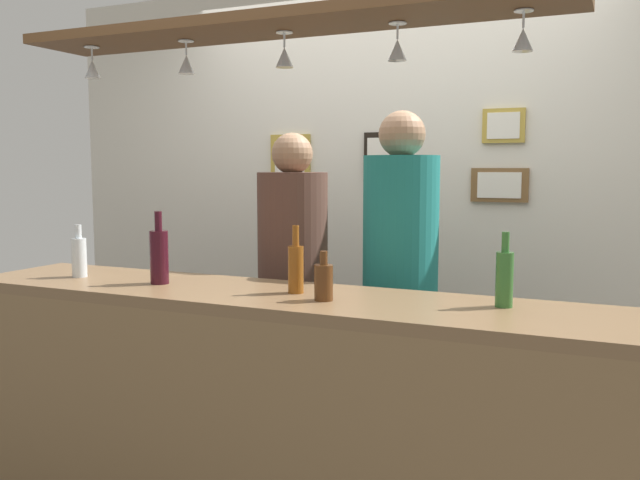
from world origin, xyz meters
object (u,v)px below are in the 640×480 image
at_px(bottle_beer_brown_stubby, 324,281).
at_px(picture_frame_lower_pair, 499,185).
at_px(person_right_teal_shirt, 400,267).
at_px(bottle_beer_green_import, 504,277).
at_px(bottle_wine_dark_red, 159,255).
at_px(picture_frame_upper_small, 504,126).
at_px(picture_frame_crest, 379,155).
at_px(bottle_soda_clear, 79,256).
at_px(bottle_beer_amber_tall, 296,267).
at_px(person_middle_brown_shirt, 293,271).
at_px(picture_frame_caricature, 290,163).

height_order(bottle_beer_brown_stubby, picture_frame_lower_pair, picture_frame_lower_pair).
distance_m(person_right_teal_shirt, bottle_beer_green_import, 0.78).
bearing_deg(bottle_wine_dark_red, bottle_beer_green_import, 4.49).
distance_m(bottle_beer_brown_stubby, picture_frame_lower_pair, 1.55).
distance_m(bottle_beer_green_import, picture_frame_upper_small, 1.46).
relative_size(bottle_beer_green_import, picture_frame_crest, 1.00).
bearing_deg(bottle_beer_green_import, bottle_wine_dark_red, -175.51).
xyz_separation_m(bottle_wine_dark_red, bottle_beer_brown_stubby, (0.76, -0.04, -0.05)).
bearing_deg(bottle_wine_dark_red, bottle_soda_clear, -179.23).
bearing_deg(bottle_wine_dark_red, person_right_teal_shirt, 38.74).
xyz_separation_m(bottle_beer_amber_tall, bottle_soda_clear, (-1.03, -0.05, -0.01)).
height_order(person_right_teal_shirt, bottle_wine_dark_red, person_right_teal_shirt).
xyz_separation_m(person_middle_brown_shirt, bottle_beer_brown_stubby, (0.48, -0.71, 0.10)).
height_order(picture_frame_lower_pair, picture_frame_crest, picture_frame_crest).
height_order(bottle_soda_clear, bottle_beer_green_import, bottle_beer_green_import).
bearing_deg(picture_frame_crest, bottle_beer_amber_tall, -83.89).
relative_size(person_right_teal_shirt, picture_frame_lower_pair, 5.90).
bearing_deg(person_middle_brown_shirt, bottle_soda_clear, -136.67).
xyz_separation_m(person_right_teal_shirt, picture_frame_caricature, (-0.94, 0.76, 0.47)).
relative_size(picture_frame_lower_pair, picture_frame_crest, 1.15).
distance_m(person_middle_brown_shirt, person_right_teal_shirt, 0.55).
relative_size(picture_frame_caricature, picture_frame_upper_small, 1.55).
relative_size(bottle_wine_dark_red, bottle_beer_brown_stubby, 1.67).
bearing_deg(bottle_beer_green_import, bottle_beer_brown_stubby, -166.01).
relative_size(bottle_soda_clear, bottle_beer_brown_stubby, 1.28).
bearing_deg(picture_frame_caricature, picture_frame_crest, 0.00).
height_order(bottle_soda_clear, bottle_beer_brown_stubby, bottle_soda_clear).
bearing_deg(picture_frame_upper_small, person_right_teal_shirt, -112.78).
relative_size(picture_frame_crest, picture_frame_upper_small, 1.18).
relative_size(bottle_beer_amber_tall, bottle_beer_green_import, 1.00).
bearing_deg(picture_frame_upper_small, picture_frame_caricature, 180.00).
distance_m(person_right_teal_shirt, bottle_beer_amber_tall, 0.66).
bearing_deg(picture_frame_crest, bottle_beer_green_import, -55.16).
bearing_deg(bottle_beer_amber_tall, bottle_soda_clear, -177.15).
distance_m(picture_frame_lower_pair, picture_frame_caricature, 1.25).
bearing_deg(person_middle_brown_shirt, picture_frame_crest, 77.05).
relative_size(bottle_wine_dark_red, bottle_beer_green_import, 1.15).
xyz_separation_m(picture_frame_caricature, picture_frame_upper_small, (1.26, 0.00, 0.19)).
distance_m(bottle_soda_clear, picture_frame_crest, 1.74).
height_order(bottle_beer_amber_tall, bottle_wine_dark_red, bottle_wine_dark_red).
bearing_deg(picture_frame_crest, person_middle_brown_shirt, -102.95).
relative_size(bottle_beer_green_import, picture_frame_lower_pair, 0.87).
bearing_deg(picture_frame_crest, person_right_teal_shirt, -64.04).
relative_size(bottle_soda_clear, picture_frame_lower_pair, 0.77).
relative_size(bottle_soda_clear, picture_frame_crest, 0.88).
xyz_separation_m(person_middle_brown_shirt, person_right_teal_shirt, (0.54, 0.00, 0.06)).
relative_size(bottle_beer_amber_tall, picture_frame_upper_small, 1.18).
xyz_separation_m(bottle_soda_clear, picture_frame_crest, (0.88, 1.43, 0.45)).
bearing_deg(bottle_beer_amber_tall, person_right_teal_shirt, 70.22).
height_order(bottle_beer_green_import, picture_frame_crest, picture_frame_crest).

